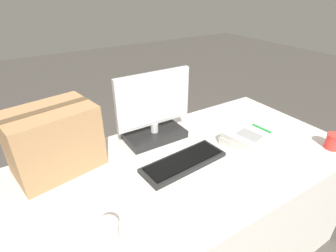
{
  "coord_description": "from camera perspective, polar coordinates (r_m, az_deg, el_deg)",
  "views": [
    {
      "loc": [
        -0.66,
        -0.87,
        1.54
      ],
      "look_at": [
        -0.03,
        0.14,
        0.88
      ],
      "focal_mm": 28.0,
      "sensor_mm": 36.0,
      "label": 1
    }
  ],
  "objects": [
    {
      "name": "cardboard_box",
      "position": [
        1.34,
        -23.62,
        -2.82
      ],
      "size": [
        0.43,
        0.33,
        0.32
      ],
      "rotation": [
        0.0,
        0.0,
        0.19
      ],
      "color": "#9E754C",
      "rests_on": "office_desk"
    },
    {
      "name": "paper_cup_right",
      "position": [
        1.69,
        32.31,
        -2.88
      ],
      "size": [
        0.08,
        0.08,
        0.09
      ],
      "color": "red",
      "rests_on": "office_desk"
    },
    {
      "name": "office_desk",
      "position": [
        1.6,
        3.79,
        -18.18
      ],
      "size": [
        1.8,
        0.9,
        0.73
      ],
      "color": "beige",
      "rests_on": "ground_plane"
    },
    {
      "name": "ground_plane",
      "position": [
        1.89,
        3.4,
        -25.72
      ],
      "size": [
        12.0,
        12.0,
        0.0
      ],
      "primitive_type": "plane",
      "color": "#47423D"
    },
    {
      "name": "pen_marker",
      "position": [
        1.74,
        19.72,
        -0.47
      ],
      "size": [
        0.02,
        0.13,
        0.01
      ],
      "rotation": [
        0.0,
        0.0,
        1.67
      ],
      "color": "#198C33",
      "rests_on": "office_desk"
    },
    {
      "name": "keyboard",
      "position": [
        1.33,
        3.41,
        -7.78
      ],
      "size": [
        0.46,
        0.2,
        0.03
      ],
      "rotation": [
        0.0,
        0.0,
        0.08
      ],
      "color": "black",
      "rests_on": "office_desk"
    },
    {
      "name": "spoon",
      "position": [
        1.17,
        -30.58,
        -19.92
      ],
      "size": [
        0.15,
        0.04,
        0.0
      ],
      "rotation": [
        0.0,
        0.0,
        3.28
      ],
      "color": "#B2B2B7",
      "rests_on": "office_desk"
    },
    {
      "name": "monitor",
      "position": [
        1.47,
        -3.04,
        2.53
      ],
      "size": [
        0.44,
        0.2,
        0.4
      ],
      "color": "black",
      "rests_on": "office_desk"
    },
    {
      "name": "paper_cup_left",
      "position": [
        1.01,
        -13.02,
        -21.69
      ],
      "size": [
        0.08,
        0.08,
        0.09
      ],
      "color": "white",
      "rests_on": "office_desk"
    },
    {
      "name": "desk_phone",
      "position": [
        1.52,
        16.2,
        -3.23
      ],
      "size": [
        0.23,
        0.24,
        0.08
      ],
      "rotation": [
        0.0,
        0.0,
        0.19
      ],
      "color": "beige",
      "rests_on": "office_desk"
    }
  ]
}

